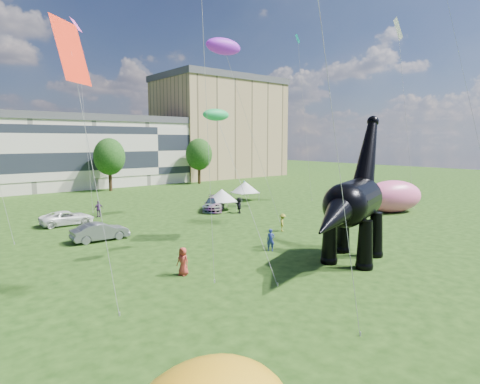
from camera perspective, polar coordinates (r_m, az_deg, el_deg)
ground at (r=23.74m, az=13.97°, el=-13.89°), size 220.00×220.00×0.00m
apartment_block at (r=97.20m, az=-2.91°, el=8.81°), size 28.00×18.00×22.00m
tree_mid_right at (r=70.96m, az=-18.10°, el=5.20°), size 5.20×5.20×9.44m
tree_far_right at (r=79.33m, az=-5.86°, el=5.71°), size 5.20×5.20×9.44m
dinosaur_sculpture at (r=28.87m, az=15.67°, el=-1.72°), size 13.06×6.45×10.86m
car_grey at (r=36.38m, az=-19.27°, el=-5.34°), size 4.78×1.78×1.56m
car_white at (r=44.27m, az=-23.37°, el=-3.40°), size 5.19×2.48×1.43m
car_dark at (r=48.97m, az=-3.72°, el=-1.70°), size 5.48×5.75×1.64m
gazebo_near at (r=49.37m, az=-2.61°, el=-0.46°), size 4.45×4.45×2.57m
gazebo_far at (r=57.10m, az=0.72°, el=0.71°), size 4.38×4.38×2.71m
inflatable_pink at (r=50.88m, az=20.87°, el=-0.59°), size 8.53×6.43×3.83m
visitors at (r=38.30m, az=-12.05°, el=-4.26°), size 51.94×30.18×1.90m
kites at (r=41.34m, az=-7.50°, el=22.88°), size 64.38×42.71×29.20m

